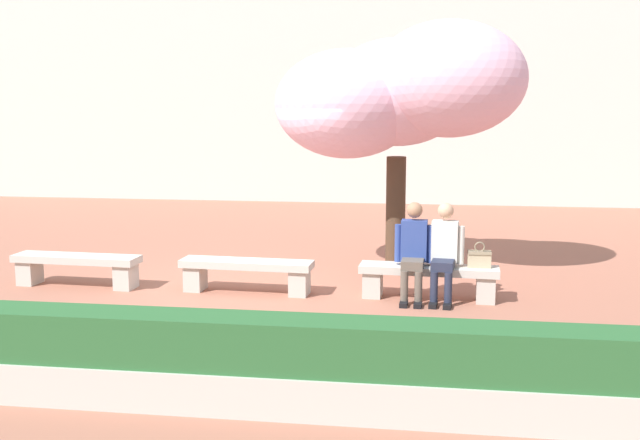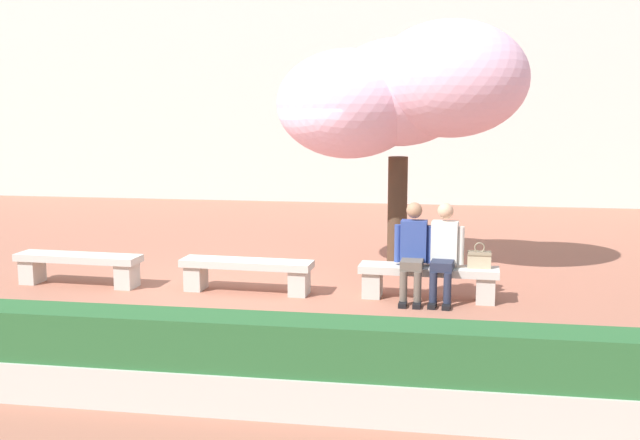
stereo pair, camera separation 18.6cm
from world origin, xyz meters
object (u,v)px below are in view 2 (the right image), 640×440
(person_seated_right, at_px, (444,249))
(cherry_tree_main, at_px, (396,93))
(stone_bench_near_west, at_px, (247,270))
(stone_bench_center, at_px, (428,277))
(stone_bench_west_end, at_px, (79,264))
(handbag, at_px, (479,258))
(person_seated_left, at_px, (413,248))

(person_seated_right, xyz_separation_m, cherry_tree_main, (-0.75, 1.65, 2.03))
(stone_bench_near_west, relative_size, stone_bench_center, 1.00)
(stone_bench_center, distance_m, person_seated_right, 0.44)
(stone_bench_west_end, bearing_deg, stone_bench_near_west, 0.00)
(person_seated_right, bearing_deg, handbag, 7.42)
(stone_bench_west_end, height_order, cherry_tree_main, cherry_tree_main)
(stone_bench_near_west, height_order, person_seated_right, person_seated_right)
(stone_bench_center, height_order, person_seated_left, person_seated_left)
(stone_bench_west_end, relative_size, person_seated_left, 1.43)
(person_seated_right, bearing_deg, stone_bench_near_west, 178.86)
(cherry_tree_main, bearing_deg, stone_bench_center, -70.66)
(person_seated_left, bearing_deg, stone_bench_center, 14.68)
(stone_bench_center, xyz_separation_m, handbag, (0.65, 0.01, 0.28))
(stone_bench_near_west, height_order, person_seated_left, person_seated_left)
(stone_bench_west_end, bearing_deg, cherry_tree_main, 19.97)
(stone_bench_west_end, bearing_deg, handbag, 0.07)
(stone_bench_center, relative_size, person_seated_left, 1.43)
(stone_bench_near_west, relative_size, person_seated_left, 1.43)
(stone_bench_center, height_order, person_seated_right, person_seated_right)
(cherry_tree_main, bearing_deg, stone_bench_west_end, -160.03)
(stone_bench_center, relative_size, cherry_tree_main, 0.49)
(person_seated_left, xyz_separation_m, cherry_tree_main, (-0.36, 1.65, 2.03))
(cherry_tree_main, bearing_deg, person_seated_left, -77.83)
(stone_bench_center, bearing_deg, person_seated_right, -15.39)
(stone_bench_near_west, distance_m, stone_bench_center, 2.47)
(stone_bench_west_end, distance_m, handbag, 5.60)
(stone_bench_west_end, xyz_separation_m, person_seated_right, (5.14, -0.05, 0.39))
(person_seated_left, xyz_separation_m, person_seated_right, (0.40, 0.00, 0.00))
(handbag, distance_m, cherry_tree_main, 2.93)
(person_seated_left, bearing_deg, cherry_tree_main, 102.17)
(stone_bench_west_end, xyz_separation_m, cherry_tree_main, (4.38, 1.59, 2.42))
(handbag, bearing_deg, stone_bench_near_west, -179.88)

